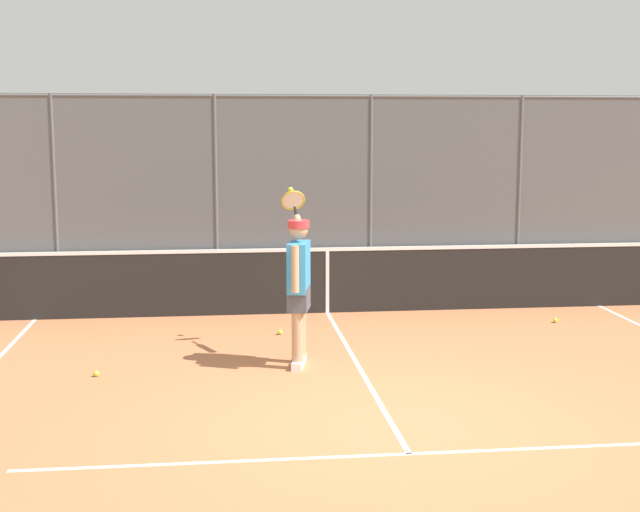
% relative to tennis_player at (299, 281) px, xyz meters
% --- Properties ---
extents(ground_plane, '(60.00, 60.00, 0.00)m').
position_rel_tennis_player_xyz_m(ground_plane, '(-0.67, 2.09, -0.98)').
color(ground_plane, '#B76B42').
extents(court_line_markings, '(8.36, 10.20, 0.01)m').
position_rel_tennis_player_xyz_m(court_line_markings, '(-0.67, 3.12, -0.98)').
color(court_line_markings, white).
rests_on(court_line_markings, ground).
extents(fence_backdrop, '(19.15, 1.37, 3.35)m').
position_rel_tennis_player_xyz_m(fence_backdrop, '(-0.67, -9.09, 0.55)').
color(fence_backdrop, '#565B60').
rests_on(fence_backdrop, ground).
extents(tennis_net, '(10.75, 0.09, 1.07)m').
position_rel_tennis_player_xyz_m(tennis_net, '(-0.67, -2.77, -0.49)').
color(tennis_net, '#2D2D2D').
rests_on(tennis_net, ground).
extents(tennis_player, '(0.32, 1.41, 1.97)m').
position_rel_tennis_player_xyz_m(tennis_player, '(0.00, 0.00, 0.00)').
color(tennis_player, silver).
rests_on(tennis_player, ground).
extents(tennis_ball_by_sideline, '(0.07, 0.07, 0.07)m').
position_rel_tennis_player_xyz_m(tennis_ball_by_sideline, '(0.11, -1.49, -0.95)').
color(tennis_ball_by_sideline, '#C1D138').
rests_on(tennis_ball_by_sideline, ground).
extents(tennis_ball_near_net, '(0.07, 0.07, 0.07)m').
position_rel_tennis_player_xyz_m(tennis_ball_near_net, '(2.24, 0.21, -0.95)').
color(tennis_ball_near_net, '#C1D138').
rests_on(tennis_ball_near_net, ground).
extents(tennis_ball_near_baseline, '(0.07, 0.07, 0.07)m').
position_rel_tennis_player_xyz_m(tennis_ball_near_baseline, '(-3.73, -1.75, -0.95)').
color(tennis_ball_near_baseline, '#CCDB33').
rests_on(tennis_ball_near_baseline, ground).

